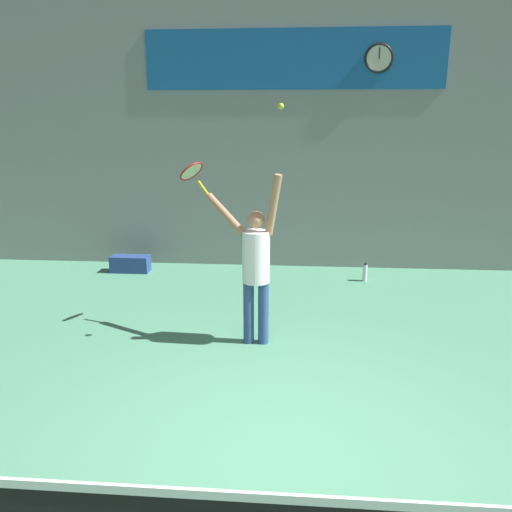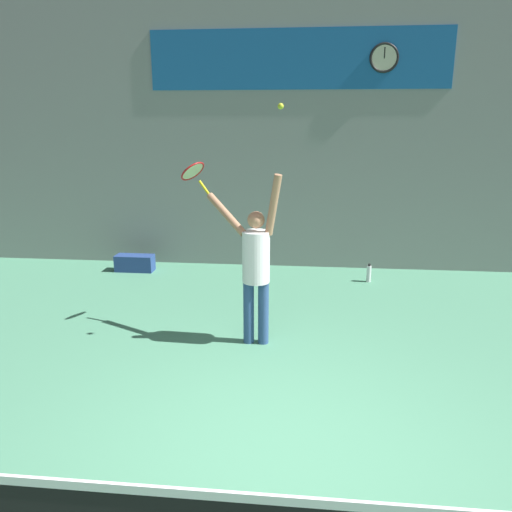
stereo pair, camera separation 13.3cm
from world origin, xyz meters
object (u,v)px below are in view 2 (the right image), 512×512
Objects in this scene: tennis_ball at (281,106)px; tennis_player at (255,263)px; scoreboard_clock at (384,58)px; water_bottle at (369,273)px; equipment_bag at (135,263)px; tennis_racket at (194,173)px.

tennis_player is at bearing 162.10° from tennis_ball.
scoreboard_clock is 4.63m from tennis_player.
water_bottle is at bearing 62.52° from tennis_ball.
tennis_ball is 0.21× the size of water_bottle.
water_bottle reaches higher than equipment_bag.
water_bottle is (2.49, 2.07, -1.88)m from tennis_racket.
water_bottle is (1.38, 2.66, -2.66)m from tennis_ball.
scoreboard_clock reaches higher than tennis_racket.
tennis_racket reaches higher than tennis_player.
equipment_bag is at bearing 126.20° from tennis_racket.
tennis_racket is at bearing 151.81° from tennis_ball.
tennis_ball is at bearing -117.48° from water_bottle.
tennis_player is at bearing -48.12° from equipment_bag.
scoreboard_clock is 5.57m from equipment_bag.
scoreboard_clock reaches higher than equipment_bag.
tennis_ball is at bearing -28.19° from tennis_racket.
scoreboard_clock is at bearing 7.59° from equipment_bag.
scoreboard_clock is 0.23× the size of tennis_player.
scoreboard_clock reaches higher than water_bottle.
tennis_player is 1.81m from tennis_ball.
tennis_ball is at bearing -17.90° from tennis_player.
scoreboard_clock is 3.60m from water_bottle.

